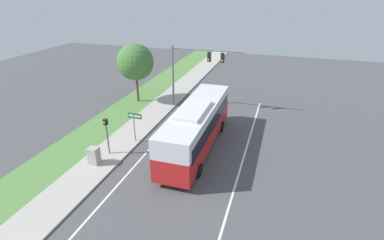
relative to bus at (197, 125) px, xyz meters
name	(u,v)px	position (x,y,z in m)	size (l,w,h in m)	color
ground_plane	(183,174)	(0.15, -3.60, -2.05)	(80.00, 80.00, 0.00)	#4C4C4F
sidewalk	(104,158)	(-6.05, -3.60, -1.99)	(2.80, 80.00, 0.12)	#ADA89E
grass_verge	(67,152)	(-9.25, -3.60, -2.00)	(3.60, 80.00, 0.10)	#568442
lane_divider_near	(135,165)	(-3.45, -3.60, -2.04)	(0.14, 30.00, 0.01)	silver
lane_divider_far	(236,183)	(3.75, -3.60, -2.04)	(0.14, 30.00, 0.01)	silver
bus	(197,125)	(0.00, 0.00, 0.00)	(2.70, 11.37, 3.70)	red
signal_gantry	(194,65)	(-2.69, 7.95, 2.51)	(7.14, 0.41, 6.31)	slate
pedestrian_signal	(107,131)	(-5.98, -2.89, -0.03)	(0.28, 0.34, 2.94)	slate
street_sign	(135,122)	(-4.98, -0.50, -0.22)	(1.19, 0.08, 2.61)	slate
utility_cabinet	(94,156)	(-6.20, -4.43, -1.30)	(0.72, 0.61, 1.26)	#A8A8A3
roadside_tree	(135,62)	(-8.98, 7.83, 2.36)	(3.79, 3.79, 6.21)	brown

